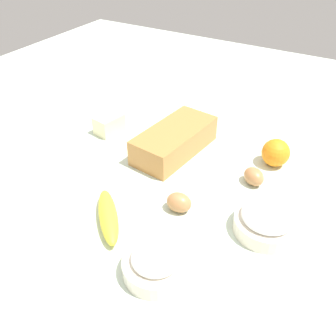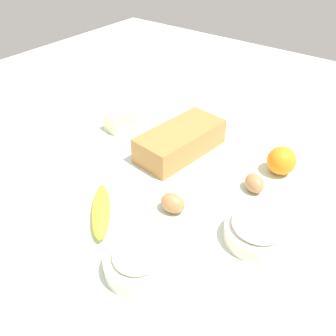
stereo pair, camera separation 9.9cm
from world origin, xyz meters
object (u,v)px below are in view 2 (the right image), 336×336
(loaf_pan, at_px, (180,140))
(egg_beside_bowl, at_px, (173,203))
(flour_bowl, at_px, (137,261))
(banana, at_px, (101,211))
(sugar_bowl, at_px, (258,229))
(egg_near_butter, at_px, (254,183))
(orange_fruit, at_px, (281,161))
(butter_block, at_px, (120,121))

(loaf_pan, distance_m, egg_beside_bowl, 0.26)
(flour_bowl, relative_size, banana, 0.74)
(loaf_pan, relative_size, sugar_bowl, 1.94)
(flour_bowl, relative_size, sugar_bowl, 0.93)
(flour_bowl, bearing_deg, sugar_bowl, 145.62)
(egg_near_butter, bearing_deg, loaf_pan, -96.16)
(orange_fruit, height_order, butter_block, orange_fruit)
(sugar_bowl, height_order, butter_block, sugar_bowl)
(butter_block, bearing_deg, banana, 37.19)
(egg_near_butter, bearing_deg, orange_fruit, 169.26)
(butter_block, relative_size, egg_beside_bowl, 1.40)
(orange_fruit, bearing_deg, egg_near_butter, -10.74)
(banana, bearing_deg, sugar_bowl, 116.11)
(loaf_pan, height_order, butter_block, loaf_pan)
(sugar_bowl, bearing_deg, loaf_pan, -117.66)
(loaf_pan, xyz_separation_m, sugar_bowl, (0.18, 0.35, -0.01))
(sugar_bowl, distance_m, banana, 0.37)
(banana, xyz_separation_m, egg_near_butter, (-0.32, 0.25, 0.00))
(flour_bowl, distance_m, orange_fruit, 0.51)
(sugar_bowl, height_order, egg_near_butter, sugar_bowl)
(loaf_pan, height_order, flour_bowl, loaf_pan)
(orange_fruit, distance_m, egg_near_butter, 0.12)
(flour_bowl, height_order, butter_block, flour_bowl)
(sugar_bowl, distance_m, egg_beside_bowl, 0.21)
(loaf_pan, xyz_separation_m, orange_fruit, (-0.09, 0.28, -0.00))
(banana, xyz_separation_m, butter_block, (-0.34, -0.26, 0.01))
(egg_beside_bowl, bearing_deg, loaf_pan, -148.17)
(banana, height_order, egg_near_butter, egg_near_butter)
(loaf_pan, bearing_deg, orange_fruit, 113.94)
(sugar_bowl, height_order, egg_beside_bowl, sugar_bowl)
(flour_bowl, xyz_separation_m, egg_near_butter, (-0.38, 0.07, -0.01))
(loaf_pan, relative_size, banana, 1.54)
(loaf_pan, distance_m, butter_block, 0.24)
(sugar_bowl, relative_size, banana, 0.80)
(egg_beside_bowl, bearing_deg, banana, -45.46)
(orange_fruit, relative_size, egg_beside_bowl, 1.25)
(loaf_pan, height_order, sugar_bowl, loaf_pan)
(egg_near_butter, bearing_deg, sugar_bowl, 28.95)
(orange_fruit, bearing_deg, butter_block, -79.61)
(orange_fruit, distance_m, egg_beside_bowl, 0.34)
(banana, bearing_deg, egg_near_butter, 141.89)
(egg_near_butter, height_order, egg_beside_bowl, egg_beside_bowl)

